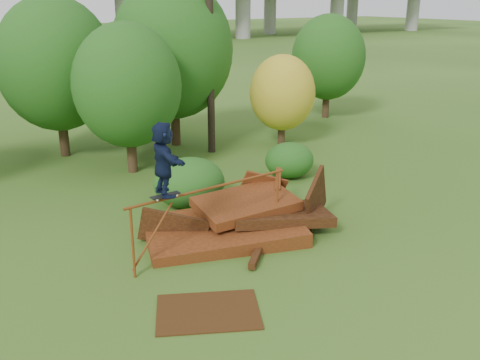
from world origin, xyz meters
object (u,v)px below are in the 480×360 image
skater (164,159)px  flat_plate (208,312)px  utility_pole (210,20)px  scrap_pile (240,221)px

skater → flat_plate: bearing=-178.0°
flat_plate → utility_pole: size_ratio=0.20×
flat_plate → skater: bearing=86.0°
skater → flat_plate: 3.32m
skater → flat_plate: size_ratio=0.81×
scrap_pile → utility_pole: (3.14, 7.15, 4.70)m
scrap_pile → utility_pole: utility_pole is taller
scrap_pile → skater: size_ratio=3.44×
flat_plate → utility_pole: utility_pole is taller
utility_pole → skater: bearing=-125.1°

